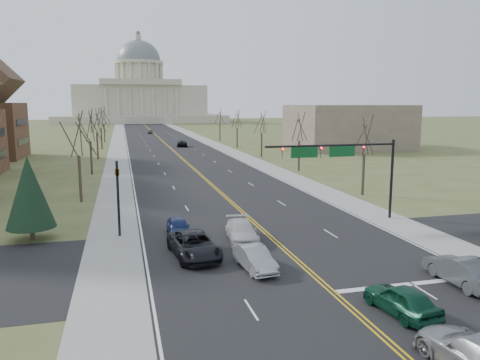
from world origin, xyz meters
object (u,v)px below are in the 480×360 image
signal_left (118,190)px  signal_mast (341,157)px  car_far_sb (150,132)px  car_far_nb (182,143)px  car_sb_inner_lead (255,258)px  car_sb_outer_second (179,227)px  car_sb_inner_second (242,231)px  car_nb_inner_lead (401,300)px  car_sb_outer_lead (194,245)px  car_nb_outer_lead (462,270)px

signal_left → signal_mast: bearing=-0.0°
signal_mast → signal_left: size_ratio=2.02×
signal_mast → car_far_sb: size_ratio=2.87×
car_far_nb → car_far_sb: bearing=-78.0°
signal_left → car_sb_inner_lead: bearing=-50.2°
car_sb_inner_lead → car_sb_outer_second: (-3.75, 8.86, -0.01)m
car_far_sb → car_sb_inner_second: bearing=-86.1°
signal_left → car_far_nb: (14.68, 76.39, -2.96)m
car_sb_outer_second → car_far_sb: car_far_sb is taller
signal_left → car_nb_inner_lead: 22.61m
car_far_nb → car_far_sb: car_far_nb is taller
signal_mast → car_sb_inner_lead: signal_mast is taller
signal_left → car_nb_inner_lead: signal_left is taller
car_sb_outer_lead → car_sb_outer_second: 5.52m
signal_mast → car_nb_outer_lead: signal_mast is taller
car_sb_inner_lead → car_nb_outer_lead: bearing=-31.6°
car_sb_outer_lead → car_far_nb: 83.54m
car_sb_inner_second → car_far_sb: bearing=95.5°
signal_mast → car_sb_outer_second: size_ratio=2.91×
car_sb_outer_second → car_far_nb: bearing=82.4°
car_sb_outer_lead → car_sb_inner_second: car_sb_outer_lead is taller
signal_mast → car_sb_outer_second: 15.30m
signal_mast → car_far_nb: signal_mast is taller
signal_mast → car_far_nb: (-4.27, 76.39, -5.00)m
car_far_nb → car_sb_inner_second: bearing=92.9°
car_sb_outer_second → car_far_nb: size_ratio=0.78×
signal_mast → car_far_sb: bearing=94.0°
car_nb_inner_lead → car_far_sb: 145.65m
car_far_sb → car_nb_outer_lead: bearing=-82.0°
car_sb_inner_second → car_sb_outer_second: bearing=155.6°
car_nb_outer_lead → car_nb_inner_lead: bearing=24.8°
car_nb_outer_lead → car_sb_outer_lead: car_nb_outer_lead is taller
car_far_sb → signal_left: bearing=-90.2°
signal_left → car_sb_inner_second: size_ratio=1.15×
signal_mast → car_sb_outer_second: bearing=-175.7°
car_sb_outer_lead → signal_left: bearing=120.8°
car_nb_inner_lead → car_sb_outer_second: (-9.06, 16.73, -0.04)m
car_nb_inner_lead → car_sb_outer_lead: bearing=-60.0°
car_nb_inner_lead → car_far_nb: size_ratio=0.82×
car_nb_inner_lead → car_sb_outer_second: size_ratio=1.06×
signal_left → car_sb_outer_lead: 8.72m
car_sb_inner_lead → car_sb_inner_second: (0.74, 6.23, 0.03)m
car_nb_outer_lead → car_sb_outer_lead: size_ratio=0.85×
car_sb_inner_lead → car_far_sb: bearing=83.4°
signal_left → car_sb_inner_lead: 13.29m
signal_left → car_sb_outer_lead: size_ratio=1.00×
signal_mast → car_nb_inner_lead: (-5.34, -17.81, -5.00)m
car_far_nb → signal_left: bearing=86.0°
car_sb_inner_lead → car_far_sb: (1.80, 137.73, -0.00)m
signal_left → car_nb_inner_lead: (13.60, -17.81, -2.95)m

